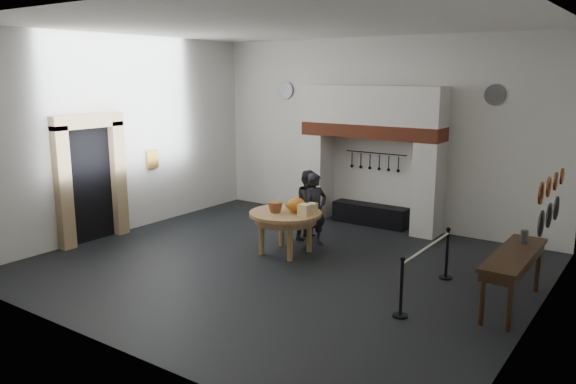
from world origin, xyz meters
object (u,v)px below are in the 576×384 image
Objects in this scene: iron_range at (370,215)px; visitor_near at (315,210)px; work_table at (286,214)px; visitor_far at (310,205)px; side_table at (515,254)px; barrier_post_far at (447,255)px; barrier_post_near at (401,289)px.

iron_range is 2.32m from visitor_near.
work_table is 0.94× the size of visitor_near.
visitor_near is 1.02× the size of visitor_far.
visitor_far reaches higher than iron_range.
barrier_post_far is at bearing 153.52° from side_table.
iron_range is at bearing 82.29° from work_table.
visitor_far is 4.88m from side_table.
side_table reaches higher than iron_range.
visitor_far is 1.73× the size of barrier_post_far.
side_table is at bearing 46.75° from barrier_post_near.
barrier_post_near is at bearing -25.52° from work_table.
visitor_near reaches higher than side_table.
barrier_post_far reaches higher than work_table.
visitor_far is (-0.59, -1.85, 0.53)m from iron_range.
side_table and barrier_post_far have the same top height.
side_table is 2.44× the size of barrier_post_near.
work_table is at bearing 177.72° from side_table.
visitor_far is 4.37m from barrier_post_near.
barrier_post_far is at bearing -105.37° from visitor_far.
visitor_near is 3.81m from barrier_post_near.
side_table is (4.10, -3.21, 0.62)m from iron_range.
visitor_near reaches higher than visitor_far.
side_table reaches higher than work_table.
work_table is 0.95× the size of visitor_far.
barrier_post_near is at bearing -109.65° from visitor_near.
side_table is (4.69, -1.36, 0.09)m from visitor_far.
side_table is 1.92m from barrier_post_near.
work_table is at bearing -97.71° from iron_range.
visitor_near is (0.22, 0.78, -0.05)m from work_table.
side_table is at bearing -109.58° from visitor_far.
iron_range is at bearing 121.66° from barrier_post_near.
visitor_far is 3.50m from barrier_post_far.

